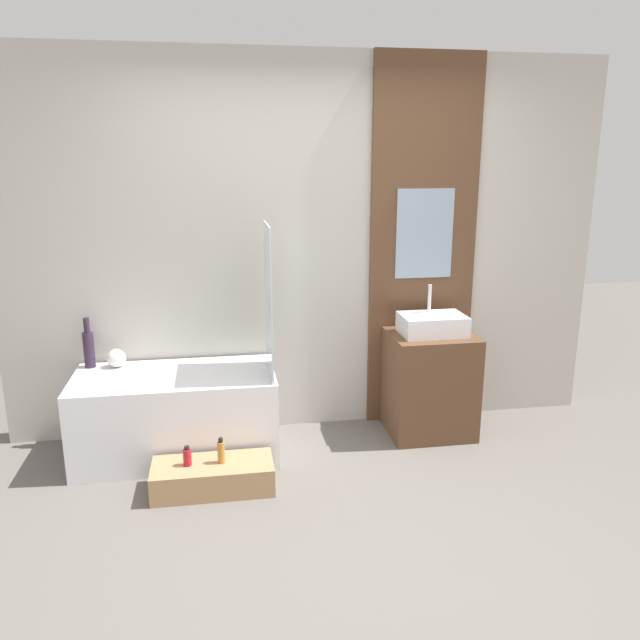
{
  "coord_description": "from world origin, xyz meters",
  "views": [
    {
      "loc": [
        -0.63,
        -2.69,
        1.92
      ],
      "look_at": [
        -0.07,
        0.72,
        1.01
      ],
      "focal_mm": 35.0,
      "sensor_mm": 36.0,
      "label": 1
    }
  ],
  "objects_px": {
    "sink": "(432,324)",
    "vase_tall_dark": "(89,347)",
    "wooden_step_bench": "(213,476)",
    "bottle_soap_secondary": "(221,452)",
    "bottle_soap_primary": "(187,457)",
    "vase_round_light": "(116,358)",
    "bathtub": "(177,414)"
  },
  "relations": [
    {
      "from": "wooden_step_bench",
      "to": "vase_tall_dark",
      "type": "bearing_deg",
      "value": 136.46
    },
    {
      "from": "vase_round_light",
      "to": "sink",
      "type": "bearing_deg",
      "value": -4.16
    },
    {
      "from": "bottle_soap_primary",
      "to": "wooden_step_bench",
      "type": "bearing_deg",
      "value": 0.0
    },
    {
      "from": "wooden_step_bench",
      "to": "vase_round_light",
      "type": "height_order",
      "value": "vase_round_light"
    },
    {
      "from": "wooden_step_bench",
      "to": "vase_tall_dark",
      "type": "distance_m",
      "value": 1.24
    },
    {
      "from": "vase_tall_dark",
      "to": "bottle_soap_primary",
      "type": "relative_size",
      "value": 2.79
    },
    {
      "from": "sink",
      "to": "bottle_soap_primary",
      "type": "height_order",
      "value": "sink"
    },
    {
      "from": "wooden_step_bench",
      "to": "bottle_soap_primary",
      "type": "xyz_separation_m",
      "value": [
        -0.14,
        0.0,
        0.14
      ]
    },
    {
      "from": "sink",
      "to": "vase_tall_dark",
      "type": "xyz_separation_m",
      "value": [
        -2.31,
        0.18,
        -0.1
      ]
    },
    {
      "from": "bottle_soap_primary",
      "to": "sink",
      "type": "bearing_deg",
      "value": 18.75
    },
    {
      "from": "vase_tall_dark",
      "to": "wooden_step_bench",
      "type": "bearing_deg",
      "value": -43.54
    },
    {
      "from": "bathtub",
      "to": "bottle_soap_secondary",
      "type": "xyz_separation_m",
      "value": [
        0.28,
        -0.51,
        -0.04
      ]
    },
    {
      "from": "sink",
      "to": "vase_tall_dark",
      "type": "distance_m",
      "value": 2.32
    },
    {
      "from": "vase_round_light",
      "to": "bottle_soap_secondary",
      "type": "height_order",
      "value": "vase_round_light"
    },
    {
      "from": "bottle_soap_secondary",
      "to": "bathtub",
      "type": "bearing_deg",
      "value": 118.85
    },
    {
      "from": "sink",
      "to": "bathtub",
      "type": "bearing_deg",
      "value": -178.19
    },
    {
      "from": "sink",
      "to": "bottle_soap_primary",
      "type": "relative_size",
      "value": 3.6
    },
    {
      "from": "sink",
      "to": "vase_tall_dark",
      "type": "height_order",
      "value": "sink"
    },
    {
      "from": "vase_tall_dark",
      "to": "bathtub",
      "type": "bearing_deg",
      "value": -23.02
    },
    {
      "from": "vase_round_light",
      "to": "bottle_soap_primary",
      "type": "relative_size",
      "value": 1.01
    },
    {
      "from": "bathtub",
      "to": "sink",
      "type": "distance_m",
      "value": 1.82
    },
    {
      "from": "wooden_step_bench",
      "to": "sink",
      "type": "height_order",
      "value": "sink"
    },
    {
      "from": "wooden_step_bench",
      "to": "bottle_soap_secondary",
      "type": "xyz_separation_m",
      "value": [
        0.05,
        0.0,
        0.16
      ]
    },
    {
      "from": "bathtub",
      "to": "bottle_soap_secondary",
      "type": "height_order",
      "value": "bathtub"
    },
    {
      "from": "bathtub",
      "to": "sink",
      "type": "height_order",
      "value": "sink"
    },
    {
      "from": "wooden_step_bench",
      "to": "bottle_soap_secondary",
      "type": "height_order",
      "value": "bottle_soap_secondary"
    },
    {
      "from": "sink",
      "to": "bottle_soap_secondary",
      "type": "relative_size",
      "value": 2.77
    },
    {
      "from": "vase_tall_dark",
      "to": "bottle_soap_secondary",
      "type": "distance_m",
      "value": 1.21
    },
    {
      "from": "bottle_soap_primary",
      "to": "bottle_soap_secondary",
      "type": "height_order",
      "value": "bottle_soap_secondary"
    },
    {
      "from": "sink",
      "to": "vase_round_light",
      "type": "xyz_separation_m",
      "value": [
        -2.13,
        0.16,
        -0.18
      ]
    },
    {
      "from": "vase_tall_dark",
      "to": "bottle_soap_primary",
      "type": "distance_m",
      "value": 1.09
    },
    {
      "from": "vase_tall_dark",
      "to": "vase_round_light",
      "type": "bearing_deg",
      "value": -8.76
    }
  ]
}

